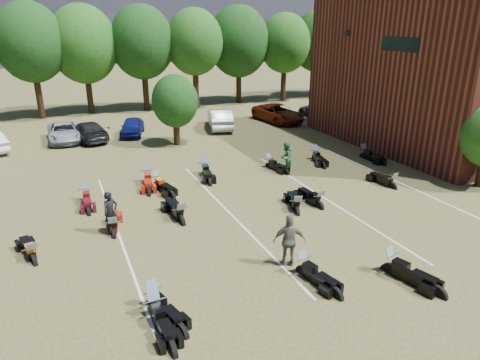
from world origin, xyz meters
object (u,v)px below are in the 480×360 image
car_4 (132,127)px  motorcycle_7 (115,236)px  motorcycle_3 (390,273)px  person_green (286,158)px  person_black (111,213)px  person_grey (289,241)px  motorcycle_14 (87,201)px

car_4 → motorcycle_7: 16.92m
car_4 → motorcycle_3: 23.65m
car_4 → person_green: (6.54, -12.40, 0.23)m
car_4 → motorcycle_7: car_4 is taller
person_black → motorcycle_3: 10.99m
person_grey → motorcycle_7: person_grey is taller
person_black → motorcycle_3: (8.45, -6.97, -0.91)m
person_green → car_4: bearing=-104.5°
motorcycle_3 → motorcycle_7: motorcycle_3 is taller
motorcycle_7 → motorcycle_14: size_ratio=0.99×
car_4 → motorcycle_14: bearing=-92.3°
motorcycle_7 → motorcycle_14: motorcycle_14 is taller
motorcycle_3 → motorcycle_7: bearing=126.3°
car_4 → person_black: size_ratio=2.13×
motorcycle_14 → person_black: bearing=-78.5°
person_grey → motorcycle_14: (-6.12, 9.11, -0.98)m
car_4 → person_grey: person_grey is taller
person_green → motorcycle_14: person_green is taller
car_4 → person_green: size_ratio=2.17×
person_grey → motorcycle_14: size_ratio=0.87×
person_green → motorcycle_7: person_green is taller
person_green → motorcycle_14: bearing=-43.3°
car_4 → motorcycle_3: bearing=-60.8°
person_grey → motorcycle_7: bearing=-18.1°
car_4 → motorcycle_7: size_ratio=1.74×
person_black → motorcycle_7: person_black is taller
car_4 → motorcycle_14: car_4 is taller
motorcycle_3 → car_4: bearing=86.2°
person_black → motorcycle_7: size_ratio=0.82×
person_black → motorcycle_14: bearing=71.9°
person_green → person_grey: (-4.87, -8.92, 0.09)m
car_4 → motorcycle_3: car_4 is taller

